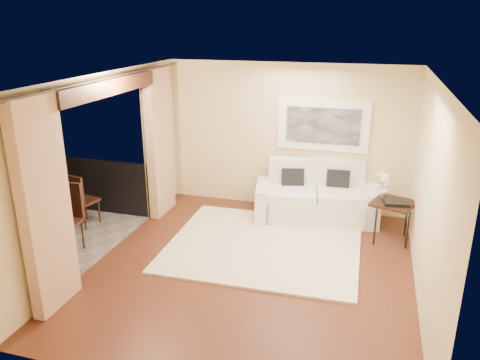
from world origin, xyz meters
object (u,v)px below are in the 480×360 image
at_px(balcony_chair_far, 79,197).
at_px(orchid, 383,184).
at_px(side_table, 393,205).
at_px(ice_bucket, 41,179).
at_px(balcony_chair_near, 66,212).
at_px(bistro_table, 48,191).
at_px(sofa, 316,199).

bearing_deg(balcony_chair_far, orchid, -155.35).
bearing_deg(balcony_chair_far, side_table, -157.45).
height_order(orchid, ice_bucket, orchid).
bearing_deg(ice_bucket, balcony_chair_near, -36.72).
distance_m(balcony_chair_near, ice_bucket, 1.23).
height_order(balcony_chair_far, balcony_chair_near, balcony_chair_near).
distance_m(orchid, bistro_table, 5.57).
relative_size(balcony_chair_near, ice_bucket, 5.41).
bearing_deg(sofa, side_table, -34.31).
bearing_deg(bistro_table, sofa, 21.44).
relative_size(sofa, ice_bucket, 11.21).
distance_m(orchid, ice_bucket, 5.71).
relative_size(orchid, bistro_table, 0.59).
bearing_deg(ice_bucket, balcony_chair_far, 8.34).
bearing_deg(balcony_chair_near, balcony_chair_far, 107.39).
height_order(orchid, balcony_chair_near, orchid).
distance_m(sofa, bistro_table, 4.64).
relative_size(side_table, balcony_chair_far, 0.82).
distance_m(side_table, balcony_chair_far, 5.21).
distance_m(side_table, balcony_chair_near, 5.10).
bearing_deg(ice_bucket, orchid, 11.93).
xyz_separation_m(orchid, balcony_chair_far, (-4.96, -1.09, -0.35)).
bearing_deg(balcony_chair_near, side_table, 14.90).
bearing_deg(bistro_table, orchid, 13.09).
bearing_deg(balcony_chair_near, orchid, 17.29).
relative_size(sofa, balcony_chair_far, 2.37).
distance_m(sofa, orchid, 1.31).
height_order(sofa, balcony_chair_near, balcony_chair_near).
relative_size(balcony_chair_far, ice_bucket, 4.74).
relative_size(side_table, ice_bucket, 3.90).
xyz_separation_m(sofa, side_table, (1.29, -0.59, 0.25)).
distance_m(bistro_table, ice_bucket, 0.26).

